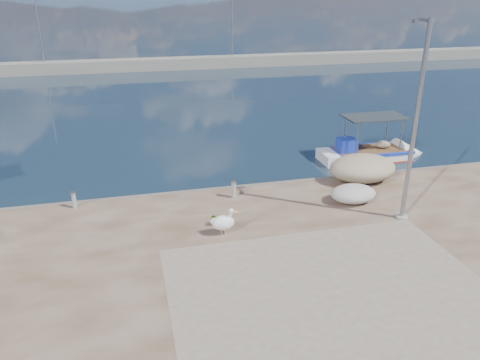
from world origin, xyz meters
name	(u,v)px	position (x,y,z in m)	size (l,w,h in m)	color
ground	(267,258)	(0.00, 0.00, 0.00)	(1400.00, 1400.00, 0.00)	#162635
quay_patch	(334,294)	(1.00, -3.00, 0.50)	(9.00, 7.00, 0.01)	gray
breakwater	(161,64)	(0.00, 40.00, 0.60)	(120.00, 2.20, 7.50)	gray
boat_right	(369,155)	(8.06, 8.09, 0.21)	(5.60, 1.93, 2.68)	white
pelican	(224,222)	(-1.25, 1.04, 0.98)	(1.06, 0.71, 1.01)	tan
lamp_post	(414,131)	(5.37, 0.73, 3.80)	(0.44, 0.96, 7.00)	gray
bollard_near	(234,188)	(-0.22, 3.94, 0.90)	(0.24, 0.24, 0.73)	gray
bollard_far	(74,199)	(-6.38, 4.48, 0.86)	(0.22, 0.22, 0.67)	gray
potted_plant	(215,219)	(-1.40, 1.82, 0.72)	(0.39, 0.34, 0.43)	#33722D
net_pile_d	(353,194)	(4.26, 2.44, 0.84)	(1.82, 1.36, 0.68)	#B7AFA9
net_pile_c	(362,168)	(5.62, 4.34, 1.08)	(2.97, 2.12, 1.17)	#C3AE91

